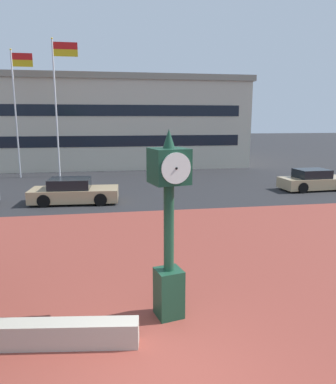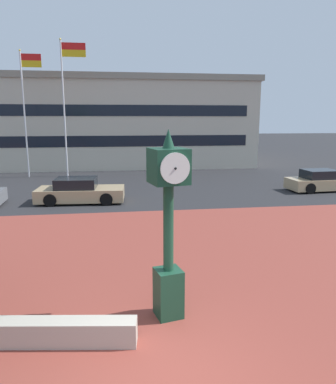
{
  "view_description": "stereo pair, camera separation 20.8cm",
  "coord_description": "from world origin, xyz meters",
  "px_view_note": "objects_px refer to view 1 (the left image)",
  "views": [
    {
      "loc": [
        -0.83,
        -5.26,
        4.28
      ],
      "look_at": [
        0.46,
        2.35,
        2.73
      ],
      "focal_mm": 34.01,
      "sensor_mm": 36.0,
      "label": 1
    },
    {
      "loc": [
        -0.62,
        -5.29,
        4.28
      ],
      "look_at": [
        0.46,
        2.35,
        2.73
      ],
      "focal_mm": 34.01,
      "sensor_mm": 36.0,
      "label": 2
    }
  ],
  "objects_px": {
    "car_street_far": "(74,192)",
    "civic_building": "(112,122)",
    "car_street_mid": "(314,181)",
    "flagpole_secondary": "(58,97)",
    "flagpole_primary": "(17,105)",
    "street_clock": "(169,223)"
  },
  "relations": [
    {
      "from": "flagpole_primary",
      "to": "flagpole_secondary",
      "type": "bearing_deg",
      "value": 0.0
    },
    {
      "from": "street_clock",
      "to": "flagpole_primary",
      "type": "height_order",
      "value": "flagpole_primary"
    },
    {
      "from": "car_street_mid",
      "to": "flagpole_secondary",
      "type": "height_order",
      "value": "flagpole_secondary"
    },
    {
      "from": "car_street_mid",
      "to": "car_street_far",
      "type": "relative_size",
      "value": 0.93
    },
    {
      "from": "car_street_far",
      "to": "flagpole_primary",
      "type": "distance_m",
      "value": 11.24
    },
    {
      "from": "car_street_mid",
      "to": "flagpole_secondary",
      "type": "bearing_deg",
      "value": -119.52
    },
    {
      "from": "flagpole_primary",
      "to": "flagpole_secondary",
      "type": "xyz_separation_m",
      "value": [
        2.88,
        0.0,
        0.6
      ]
    },
    {
      "from": "car_street_mid",
      "to": "civic_building",
      "type": "height_order",
      "value": "civic_building"
    },
    {
      "from": "car_street_far",
      "to": "civic_building",
      "type": "relative_size",
      "value": 0.19
    },
    {
      "from": "flagpole_secondary",
      "to": "civic_building",
      "type": "height_order",
      "value": "flagpole_secondary"
    },
    {
      "from": "car_street_mid",
      "to": "car_street_far",
      "type": "xyz_separation_m",
      "value": [
        -14.23,
        -1.16,
        0.0
      ]
    },
    {
      "from": "flagpole_secondary",
      "to": "car_street_far",
      "type": "bearing_deg",
      "value": -80.14
    },
    {
      "from": "flagpole_primary",
      "to": "flagpole_secondary",
      "type": "height_order",
      "value": "flagpole_secondary"
    },
    {
      "from": "flagpole_primary",
      "to": "civic_building",
      "type": "distance_m",
      "value": 12.36
    },
    {
      "from": "street_clock",
      "to": "car_street_far",
      "type": "height_order",
      "value": "street_clock"
    },
    {
      "from": "flagpole_primary",
      "to": "street_clock",
      "type": "bearing_deg",
      "value": -70.35
    },
    {
      "from": "street_clock",
      "to": "car_street_mid",
      "type": "xyz_separation_m",
      "value": [
        11.23,
        12.91,
        -1.57
      ]
    },
    {
      "from": "car_street_mid",
      "to": "car_street_far",
      "type": "distance_m",
      "value": 14.28
    },
    {
      "from": "car_street_mid",
      "to": "flagpole_primary",
      "type": "relative_size",
      "value": 0.47
    },
    {
      "from": "car_street_mid",
      "to": "street_clock",
      "type": "bearing_deg",
      "value": -43.69
    },
    {
      "from": "street_clock",
      "to": "flagpole_secondary",
      "type": "distance_m",
      "value": 21.75
    },
    {
      "from": "flagpole_primary",
      "to": "flagpole_secondary",
      "type": "relative_size",
      "value": 0.92
    }
  ]
}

